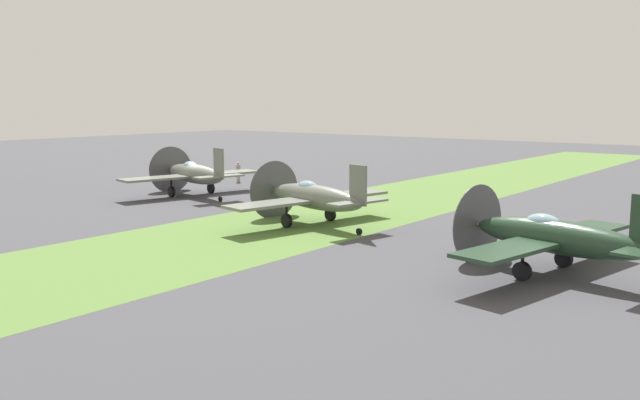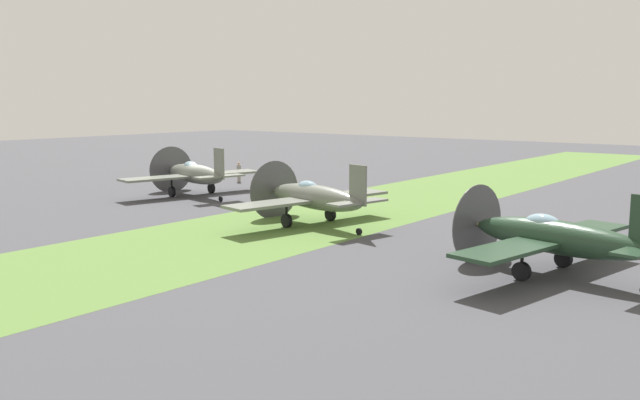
# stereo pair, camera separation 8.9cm
# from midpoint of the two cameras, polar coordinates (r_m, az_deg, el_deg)

# --- Properties ---
(ground_plane) EXTENTS (160.00, 160.00, 0.00)m
(ground_plane) POSITION_cam_midpoint_polar(r_m,az_deg,el_deg) (50.98, -9.24, 0.35)
(ground_plane) COLOR #424247
(grass_verge) EXTENTS (120.00, 11.00, 0.01)m
(grass_verge) POSITION_cam_midpoint_polar(r_m,az_deg,el_deg) (42.99, 1.80, -1.03)
(grass_verge) COLOR #567A38
(grass_verge) RESTS_ON ground
(airplane_lead) EXTENTS (11.06, 8.85, 3.92)m
(airplane_lead) POSITION_cam_midpoint_polar(r_m,az_deg,el_deg) (51.10, -10.51, 2.19)
(airplane_lead) COLOR slate
(airplane_lead) RESTS_ON ground
(airplane_wingman) EXTENTS (10.94, 8.73, 3.87)m
(airplane_wingman) POSITION_cam_midpoint_polar(r_m,az_deg,el_deg) (38.36, -0.50, 0.27)
(airplane_wingman) COLOR slate
(airplane_wingman) RESTS_ON ground
(airplane_trail) EXTENTS (10.84, 8.64, 3.84)m
(airplane_trail) POSITION_cam_midpoint_polar(r_m,az_deg,el_deg) (28.87, 19.13, -2.94)
(airplane_trail) COLOR #233D28
(airplane_trail) RESTS_ON ground
(ground_crew_chief) EXTENTS (0.49, 0.46, 1.73)m
(ground_crew_chief) POSITION_cam_midpoint_polar(r_m,az_deg,el_deg) (59.23, -6.80, 2.40)
(ground_crew_chief) COLOR #9E998E
(ground_crew_chief) RESTS_ON ground
(ground_crew_mechanic) EXTENTS (0.42, 0.53, 1.73)m
(ground_crew_mechanic) POSITION_cam_midpoint_polar(r_m,az_deg,el_deg) (57.81, -3.99, 2.29)
(ground_crew_mechanic) COLOR #847A5B
(ground_crew_mechanic) RESTS_ON ground
(fuel_drum) EXTENTS (0.60, 0.60, 0.90)m
(fuel_drum) POSITION_cam_midpoint_polar(r_m,az_deg,el_deg) (52.33, 3.48, 1.15)
(fuel_drum) COLOR maroon
(fuel_drum) RESTS_ON ground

